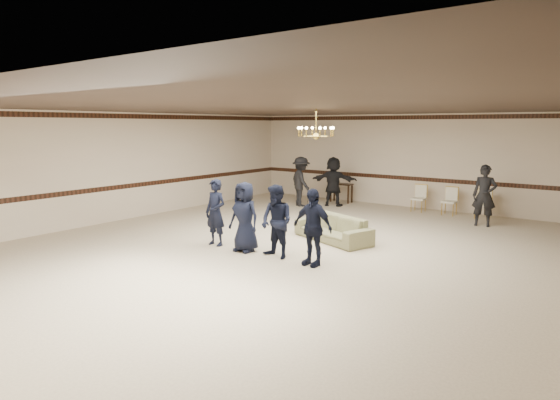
{
  "coord_description": "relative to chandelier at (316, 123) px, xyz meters",
  "views": [
    {
      "loc": [
        6.1,
        -8.65,
        2.81
      ],
      "look_at": [
        0.04,
        -0.5,
        1.19
      ],
      "focal_mm": 30.14,
      "sensor_mm": 36.0,
      "label": 1
    }
  ],
  "objects": [
    {
      "name": "crown_molding",
      "position": [
        0.0,
        5.99,
        0.21
      ],
      "size": [
        12.0,
        0.02,
        0.14
      ],
      "primitive_type": "cube",
      "color": "#351A10",
      "rests_on": "wall_back"
    },
    {
      "name": "settee",
      "position": [
        0.41,
        0.18,
        -2.57
      ],
      "size": [
        2.26,
        1.48,
        0.62
      ],
      "primitive_type": "imported",
      "rotation": [
        0.0,
        0.0,
        -0.34
      ],
      "color": "#817F56",
      "rests_on": "floor"
    },
    {
      "name": "banquet_chair_left",
      "position": [
        0.67,
        5.28,
        -2.44
      ],
      "size": [
        0.44,
        0.44,
        0.88
      ],
      "primitive_type": null,
      "rotation": [
        0.0,
        0.0,
        0.03
      ],
      "color": "beige",
      "rests_on": "floor"
    },
    {
      "name": "adult_left",
      "position": [
        -3.06,
        3.9,
        -2.01
      ],
      "size": [
        1.29,
        1.13,
        1.73
      ],
      "primitive_type": "imported",
      "rotation": [
        0.0,
        0.0,
        2.59
      ],
      "color": "black",
      "rests_on": "floor"
    },
    {
      "name": "boy_d",
      "position": [
        1.11,
        -1.85,
        -2.09
      ],
      "size": [
        0.95,
        0.45,
        1.58
      ],
      "primitive_type": "imported",
      "rotation": [
        0.0,
        0.0,
        -0.07
      ],
      "color": "black",
      "rests_on": "floor"
    },
    {
      "name": "console_table",
      "position": [
        -2.33,
        5.48,
        -2.53
      ],
      "size": [
        0.84,
        0.36,
        0.7
      ],
      "primitive_type": "cube",
      "rotation": [
        0.0,
        0.0,
        0.02
      ],
      "color": "#331E11",
      "rests_on": "floor"
    },
    {
      "name": "boy_a",
      "position": [
        -1.59,
        -1.85,
        -2.09
      ],
      "size": [
        0.58,
        0.38,
        1.58
      ],
      "primitive_type": "imported",
      "rotation": [
        0.0,
        0.0,
        -0.0
      ],
      "color": "black",
      "rests_on": "floor"
    },
    {
      "name": "chandelier",
      "position": [
        0.0,
        0.0,
        0.0
      ],
      "size": [
        0.94,
        0.94,
        0.89
      ],
      "primitive_type": null,
      "color": "gold",
      "rests_on": "ceiling"
    },
    {
      "name": "boy_b",
      "position": [
        -0.69,
        -1.85,
        -2.09
      ],
      "size": [
        0.77,
        0.51,
        1.58
      ],
      "primitive_type": "imported",
      "rotation": [
        0.0,
        0.0,
        0.01
      ],
      "color": "black",
      "rests_on": "floor"
    },
    {
      "name": "banquet_chair_right",
      "position": [
        2.67,
        5.28,
        -2.44
      ],
      "size": [
        0.43,
        0.43,
        0.88
      ],
      "primitive_type": null,
      "rotation": [
        0.0,
        0.0,
        0.02
      ],
      "color": "beige",
      "rests_on": "floor"
    },
    {
      "name": "chair_rail",
      "position": [
        0.0,
        5.99,
        -1.88
      ],
      "size": [
        12.0,
        0.02,
        0.14
      ],
      "primitive_type": "cube",
      "color": "#351A10",
      "rests_on": "wall_back"
    },
    {
      "name": "room",
      "position": [
        0.0,
        -1.0,
        -1.28
      ],
      "size": [
        12.01,
        14.01,
        3.21
      ],
      "color": "beige",
      "rests_on": "ground"
    },
    {
      "name": "adult_mid",
      "position": [
        -2.16,
        4.6,
        -2.01
      ],
      "size": [
        1.69,
        0.94,
        1.73
      ],
      "primitive_type": "imported",
      "rotation": [
        0.0,
        0.0,
        3.42
      ],
      "color": "black",
      "rests_on": "floor"
    },
    {
      "name": "adult_right",
      "position": [
        2.94,
        4.2,
        -2.01
      ],
      "size": [
        0.69,
        0.51,
        1.73
      ],
      "primitive_type": "imported",
      "rotation": [
        0.0,
        0.0,
        0.16
      ],
      "color": "black",
      "rests_on": "floor"
    },
    {
      "name": "boy_c",
      "position": [
        0.21,
        -1.85,
        -2.09
      ],
      "size": [
        0.85,
        0.71,
        1.58
      ],
      "primitive_type": "imported",
      "rotation": [
        0.0,
        0.0,
        -0.16
      ],
      "color": "black",
      "rests_on": "floor"
    },
    {
      "name": "banquet_chair_mid",
      "position": [
        1.67,
        5.28,
        -2.44
      ],
      "size": [
        0.45,
        0.45,
        0.88
      ],
      "primitive_type": null,
      "rotation": [
        0.0,
        0.0,
        -0.06
      ],
      "color": "beige",
      "rests_on": "floor"
    }
  ]
}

